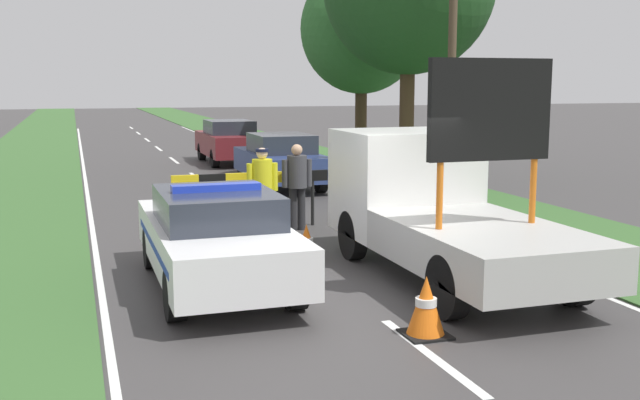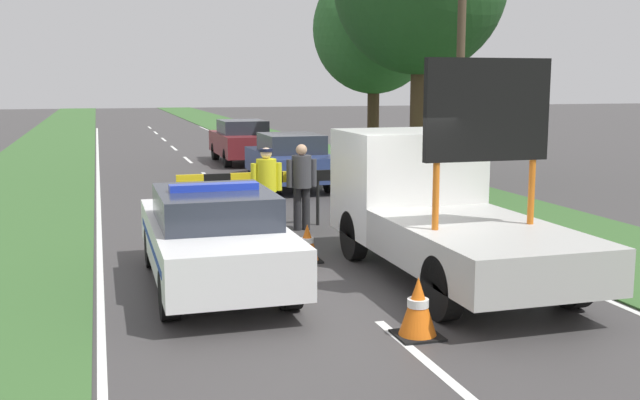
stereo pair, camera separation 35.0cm
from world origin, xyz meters
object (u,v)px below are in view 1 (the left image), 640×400
Objects in this scene: police_officer at (262,184)px; roadside_tree_near_right at (362,30)px; utility_pole at (452,60)px; traffic_cone_centre_front at (169,227)px; queued_car_wagon_maroon at (229,141)px; police_car at (216,237)px; pedestrian_civilian at (297,180)px; traffic_cone_near_police at (306,243)px; traffic_cone_near_truck at (426,306)px; queued_car_hatch_blue at (280,160)px; work_truck at (434,204)px; road_barrier at (252,182)px.

roadside_tree_near_right reaches higher than police_officer.
traffic_cone_centre_front is at bearing -159.56° from utility_pole.
queued_car_wagon_maroon is 0.66× the size of utility_pole.
pedestrian_civilian is (2.32, 3.71, 0.27)m from police_car.
traffic_cone_near_police is at bearing -106.26° from pedestrian_civilian.
pedestrian_civilian is at bearing -155.79° from utility_pole.
traffic_cone_near_truck is 12.86m from queued_car_hatch_blue.
queued_car_wagon_maroon is (1.83, 15.59, 0.50)m from traffic_cone_near_police.
police_car is 0.87× the size of work_truck.
traffic_cone_near_truck reaches higher than traffic_cone_near_police.
traffic_cone_near_truck is 0.16× the size of queued_car_wagon_maroon.
road_barrier is at bearing 94.07° from traffic_cone_near_police.
pedestrian_civilian reaches higher than police_officer.
utility_pole is at bearing 106.51° from queued_car_wagon_maroon.
traffic_cone_near_truck is (0.24, -3.97, 0.05)m from traffic_cone_near_police.
queued_car_hatch_blue is 0.66× the size of utility_pole.
road_barrier is at bearing 30.04° from traffic_cone_centre_front.
queued_car_hatch_blue is (3.65, 9.86, 0.03)m from police_car.
work_truck reaches higher than pedestrian_civilian.
traffic_cone_centre_front is at bearing -156.62° from road_barrier.
queued_car_hatch_blue reaches higher than traffic_cone_centre_front.
queued_car_hatch_blue reaches higher than traffic_cone_near_police.
road_barrier is 6.08m from utility_pole.
work_truck is at bearing 89.63° from queued_car_wagon_maroon.
police_officer is at bearing 62.48° from police_car.
queued_car_hatch_blue is 5.85m from utility_pole.
roadside_tree_near_right is (5.61, 16.51, 4.36)m from traffic_cone_near_truck.
queued_car_wagon_maroon is 6.38m from roadside_tree_near_right.
traffic_cone_near_police is 0.14× the size of queued_car_wagon_maroon.
police_car is at bearing -119.01° from roadside_tree_near_right.
work_truck is 1.21× the size of queued_car_wagon_maroon.
police_car is 2.73× the size of police_officer.
pedestrian_civilian reaches higher than traffic_cone_centre_front.
queued_car_hatch_blue is (2.16, 5.74, -0.18)m from road_barrier.
police_officer is 0.25× the size of utility_pole.
traffic_cone_near_police is at bearing -36.46° from work_truck.
traffic_cone_centre_front is 0.93× the size of traffic_cone_near_truck.
traffic_cone_near_truck is (0.41, -6.31, -0.66)m from police_officer.
queued_car_wagon_maroon is at bearing 106.51° from utility_pole.
road_barrier is (-1.94, 4.23, -0.10)m from work_truck.
work_truck is at bearing -34.68° from traffic_cone_near_police.
queued_car_wagon_maroon is at bearing 85.35° from traffic_cone_near_truck.
traffic_cone_near_truck is 19.63m from queued_car_wagon_maroon.
police_car is 1.06× the size of queued_car_hatch_blue.
utility_pole is at bearing 42.41° from traffic_cone_near_police.
work_truck is 4.65m from road_barrier.
traffic_cone_near_police is at bearing 83.30° from queued_car_wagon_maroon.
traffic_cone_centre_front is at bearing 135.42° from traffic_cone_near_police.
traffic_cone_centre_front is (-2.02, 1.99, 0.02)m from traffic_cone_near_police.
road_barrier is at bearing 151.10° from pedestrian_civilian.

